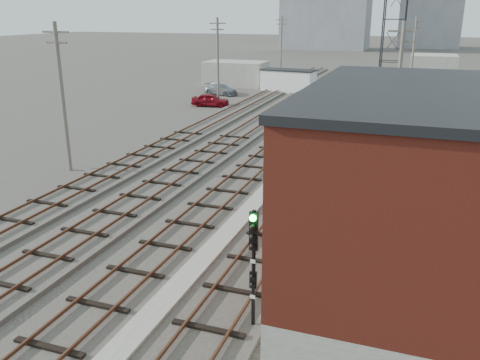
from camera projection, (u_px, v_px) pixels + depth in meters
The scene contains 21 objects.
ground at pixel (355, 91), 63.85m from camera, with size 320.00×320.00×0.00m, color #282621.
track_right at pixel (352, 125), 44.25m from camera, with size 3.20×90.00×0.39m.
track_mid_right at pixel (307, 122), 45.53m from camera, with size 3.20×90.00×0.39m.
track_mid_left at pixel (264, 119), 46.81m from camera, with size 3.20×90.00×0.39m.
track_left at pixel (224, 116), 48.09m from camera, with size 3.20×90.00×0.39m.
platform_curb at pixel (229, 234), 22.54m from camera, with size 0.90×28.00×0.26m, color gray.
brick_building at pixel (397, 192), 17.42m from camera, with size 6.54×12.20×7.22m.
lattice_tower at pixel (393, 41), 37.39m from camera, with size 1.60×1.60×15.00m.
utility_pole_left_a at pixel (62, 94), 30.59m from camera, with size 1.80×0.24×9.00m.
utility_pole_left_b at pixel (218, 59), 52.93m from camera, with size 1.80×0.24×9.00m.
utility_pole_left_c at pixel (281, 45), 75.28m from camera, with size 1.80×0.24×9.00m.
utility_pole_right_a at pixel (398, 91), 31.67m from camera, with size 1.80×0.24×9.00m.
utility_pole_right_b at pixel (413, 55), 58.48m from camera, with size 1.80×0.24×9.00m.
shed_left at pixel (236, 74), 68.46m from camera, with size 8.00×5.00×3.20m, color gray.
shed_right at pixel (433, 70), 69.29m from camera, with size 6.00×6.00×4.00m, color gray.
signal_mast at pixel (253, 262), 15.23m from camera, with size 0.40×0.41×4.03m.
switch_stand at pixel (280, 136), 38.17m from camera, with size 0.40×0.40×1.35m.
site_trailer at pixel (288, 81), 62.72m from camera, with size 6.95×3.67×2.80m.
car_red at pixel (210, 100), 53.52m from camera, with size 1.60×3.98×1.36m, color maroon.
car_silver at pixel (220, 88), 62.20m from camera, with size 1.31×3.75×1.23m, color #B8BBC1.
car_grey at pixel (221, 89), 61.06m from camera, with size 1.78×4.38×1.27m, color gray.
Camera 1 is at (7.93, -5.26, 9.51)m, focal length 38.00 mm.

